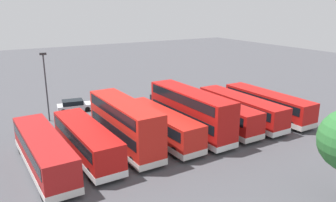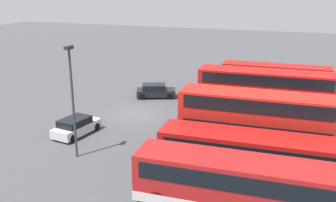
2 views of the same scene
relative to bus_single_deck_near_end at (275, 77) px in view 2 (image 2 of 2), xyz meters
The scene contains 12 objects.
ground_plane 16.92m from the bus_single_deck_near_end, 41.84° to the right, with size 140.00×140.00×0.00m, color #47474C.
bus_single_deck_near_end is the anchor object (origin of this frame).
bus_single_deck_second 3.80m from the bus_single_deck_near_end, ahead, with size 2.75×11.98×2.95m.
bus_single_deck_third 7.13m from the bus_single_deck_near_end, ahead, with size 2.78×11.74×2.95m.
bus_double_decker_fourth 10.80m from the bus_single_deck_near_end, ahead, with size 2.93×11.48×4.55m.
bus_single_deck_fifth 14.15m from the bus_single_deck_near_end, ahead, with size 3.12×11.26×2.95m.
bus_double_decker_sixth 17.98m from the bus_single_deck_near_end, ahead, with size 2.86×10.57×4.55m.
bus_single_deck_seventh 21.54m from the bus_single_deck_near_end, ahead, with size 2.92×10.96×2.95m.
bus_single_deck_far_end 25.13m from the bus_single_deck_near_end, ahead, with size 2.92×11.74×2.95m.
car_hatchback_silver 23.37m from the bus_single_deck_near_end, 36.29° to the right, with size 4.31×2.43×1.43m.
car_small_green 13.65m from the bus_single_deck_near_end, 58.98° to the right, with size 3.15×4.40×1.43m.
lamp_post_tall 25.29m from the bus_single_deck_near_end, 27.46° to the right, with size 0.70×0.30×7.78m.
Camera 2 is at (30.40, 13.79, 11.59)m, focal length 40.55 mm.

